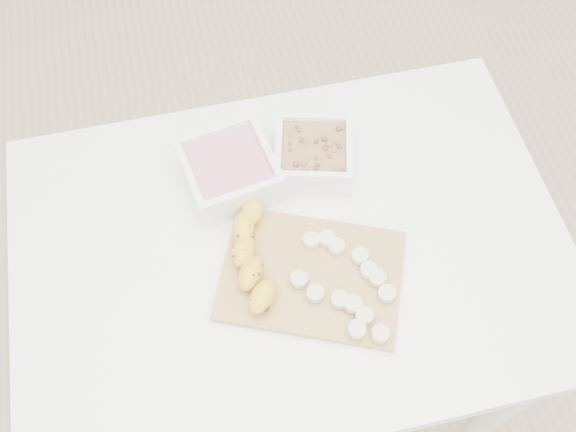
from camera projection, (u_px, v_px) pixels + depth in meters
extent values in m
plane|color=#C6AD89|center=(290.00, 364.00, 1.81)|extent=(3.50, 3.50, 0.00)
cube|color=white|center=(292.00, 251.00, 1.17)|extent=(1.00, 0.70, 0.04)
cylinder|color=white|center=(515.00, 401.00, 1.41)|extent=(0.05, 0.05, 0.71)
cylinder|color=white|center=(92.00, 250.00, 1.59)|extent=(0.05, 0.05, 0.71)
cylinder|color=white|center=(429.00, 183.00, 1.69)|extent=(0.05, 0.05, 0.71)
cube|color=white|center=(230.00, 170.00, 1.19)|extent=(0.19, 0.19, 0.08)
cube|color=#C7768F|center=(229.00, 169.00, 1.19)|extent=(0.16, 0.16, 0.04)
cube|color=white|center=(313.00, 154.00, 1.21)|extent=(0.17, 0.17, 0.07)
cube|color=#8B623F|center=(313.00, 153.00, 1.21)|extent=(0.15, 0.15, 0.04)
cube|color=tan|center=(311.00, 275.00, 1.12)|extent=(0.37, 0.33, 0.01)
cylinder|color=beige|center=(311.00, 240.00, 1.14)|extent=(0.03, 0.03, 0.01)
cylinder|color=beige|center=(327.00, 239.00, 1.14)|extent=(0.03, 0.03, 0.01)
cylinder|color=beige|center=(336.00, 247.00, 1.13)|extent=(0.03, 0.03, 0.01)
cylinder|color=beige|center=(360.00, 256.00, 1.12)|extent=(0.03, 0.03, 0.01)
cylinder|color=beige|center=(369.00, 270.00, 1.11)|extent=(0.03, 0.03, 0.01)
cylinder|color=beige|center=(377.00, 278.00, 1.10)|extent=(0.03, 0.03, 0.01)
cylinder|color=beige|center=(387.00, 294.00, 1.09)|extent=(0.03, 0.03, 0.01)
cylinder|color=beige|center=(299.00, 279.00, 1.10)|extent=(0.03, 0.03, 0.01)
cylinder|color=beige|center=(315.00, 293.00, 1.08)|extent=(0.03, 0.03, 0.01)
cylinder|color=beige|center=(340.00, 299.00, 1.08)|extent=(0.03, 0.03, 0.01)
cylinder|color=beige|center=(353.00, 304.00, 1.07)|extent=(0.03, 0.03, 0.01)
cylinder|color=beige|center=(364.00, 316.00, 1.06)|extent=(0.03, 0.03, 0.01)
cylinder|color=beige|center=(380.00, 333.00, 1.05)|extent=(0.03, 0.03, 0.01)
cylinder|color=beige|center=(357.00, 329.00, 1.05)|extent=(0.03, 0.03, 0.01)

